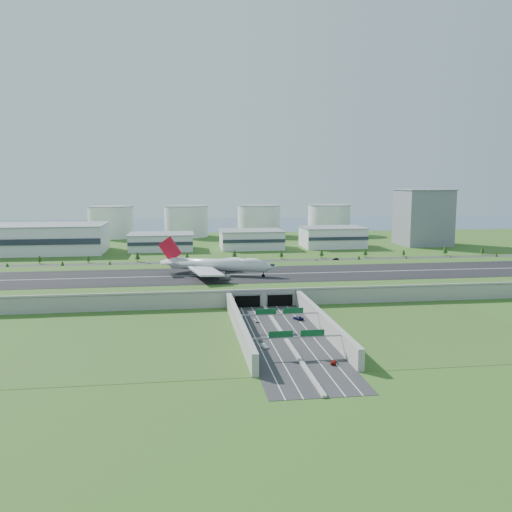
{
  "coord_description": "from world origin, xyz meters",
  "views": [
    {
      "loc": [
        -41.88,
        -320.29,
        64.88
      ],
      "look_at": [
        7.9,
        35.0,
        14.46
      ],
      "focal_mm": 38.0,
      "sensor_mm": 36.0,
      "label": 1
    }
  ],
  "objects": [
    {
      "name": "hangar_mid_b",
      "position": [
        25.0,
        190.0,
        8.5
      ],
      "size": [
        58.0,
        42.0,
        17.0
      ],
      "primitive_type": "cube",
      "color": "silver",
      "rests_on": "ground"
    },
    {
      "name": "office_tower",
      "position": [
        200.0,
        195.0,
        27.5
      ],
      "size": [
        46.0,
        46.0,
        55.0
      ],
      "primitive_type": "cube",
      "color": "slate",
      "rests_on": "ground"
    },
    {
      "name": "car_0",
      "position": [
        -8.14,
        -80.11,
        0.84
      ],
      "size": [
        2.61,
        4.52,
        1.45
      ],
      "primitive_type": "imported",
      "rotation": [
        0.0,
        0.0,
        0.22
      ],
      "color": "silver",
      "rests_on": "ground"
    },
    {
      "name": "hangar_west",
      "position": [
        -170.0,
        185.0,
        12.5
      ],
      "size": [
        120.0,
        60.0,
        25.0
      ],
      "primitive_type": "cube",
      "color": "silver",
      "rests_on": "ground"
    },
    {
      "name": "ground",
      "position": [
        0.0,
        0.0,
        0.0
      ],
      "size": [
        1200.0,
        1200.0,
        0.0
      ],
      "primitive_type": "plane",
      "color": "#2D551A",
      "rests_on": "ground"
    },
    {
      "name": "fuel_tank_b",
      "position": [
        -35.0,
        310.0,
        17.5
      ],
      "size": [
        50.0,
        50.0,
        35.0
      ],
      "primitive_type": "cylinder",
      "color": "silver",
      "rests_on": "ground"
    },
    {
      "name": "boeing_747",
      "position": [
        -20.12,
        1.3,
        14.54
      ],
      "size": [
        71.19,
        66.02,
        23.15
      ],
      "rotation": [
        0.0,
        0.0,
        -0.37
      ],
      "color": "silver",
      "rests_on": "airfield_deck"
    },
    {
      "name": "hangar_mid_c",
      "position": [
        105.0,
        190.0,
        9.5
      ],
      "size": [
        58.0,
        42.0,
        19.0
      ],
      "primitive_type": "cube",
      "color": "silver",
      "rests_on": "ground"
    },
    {
      "name": "north_expressway",
      "position": [
        0.0,
        95.0,
        0.06
      ],
      "size": [
        560.0,
        36.0,
        0.12
      ],
      "primitive_type": "cube",
      "color": "#28282B",
      "rests_on": "ground"
    },
    {
      "name": "car_4",
      "position": [
        -97.2,
        89.14,
        0.86
      ],
      "size": [
        4.64,
        2.78,
        1.48
      ],
      "primitive_type": "imported",
      "rotation": [
        0.0,
        0.0,
        1.32
      ],
      "color": "slate",
      "rests_on": "ground"
    },
    {
      "name": "hangar_mid_a",
      "position": [
        -60.0,
        190.0,
        7.5
      ],
      "size": [
        58.0,
        42.0,
        15.0
      ],
      "primitive_type": "cube",
      "color": "silver",
      "rests_on": "ground"
    },
    {
      "name": "airfield_deck",
      "position": [
        0.0,
        -0.09,
        4.12
      ],
      "size": [
        520.0,
        100.0,
        9.2
      ],
      "color": "gray",
      "rests_on": "ground"
    },
    {
      "name": "car_3",
      "position": [
        11.06,
        -140.74,
        0.81
      ],
      "size": [
        3.23,
        5.11,
        1.38
      ],
      "primitive_type": "imported",
      "rotation": [
        0.0,
        0.0,
        2.85
      ],
      "color": "maroon",
      "rests_on": "ground"
    },
    {
      "name": "car_7",
      "position": [
        -67.82,
        101.07,
        0.95
      ],
      "size": [
        6.13,
        3.64,
        1.66
      ],
      "primitive_type": "imported",
      "rotation": [
        0.0,
        0.0,
        -1.81
      ],
      "color": "white",
      "rests_on": "ground"
    },
    {
      "name": "sign_gantry_far",
      "position": [
        0.0,
        -130.04,
        6.95
      ],
      "size": [
        38.7,
        0.7,
        9.8
      ],
      "color": "gray",
      "rests_on": "ground"
    },
    {
      "name": "bay_water",
      "position": [
        0.0,
        480.0,
        0.03
      ],
      "size": [
        1200.0,
        260.0,
        0.06
      ],
      "primitive_type": "cube",
      "color": "#3C5573",
      "rests_on": "ground"
    },
    {
      "name": "car_6",
      "position": [
        181.69,
        89.68,
        0.96
      ],
      "size": [
        6.33,
        3.5,
        1.68
      ],
      "primitive_type": "imported",
      "rotation": [
        0.0,
        0.0,
        1.69
      ],
      "color": "silver",
      "rests_on": "ground"
    },
    {
      "name": "car_1",
      "position": [
        -10.47,
        -118.68,
        0.87
      ],
      "size": [
        3.08,
        4.8,
        1.49
      ],
      "primitive_type": "imported",
      "rotation": [
        0.0,
        0.0,
        0.36
      ],
      "color": "white",
      "rests_on": "ground"
    },
    {
      "name": "fuel_tank_c",
      "position": [
        50.0,
        310.0,
        17.5
      ],
      "size": [
        50.0,
        50.0,
        35.0
      ],
      "primitive_type": "cylinder",
      "color": "silver",
      "rests_on": "ground"
    },
    {
      "name": "underpass_road",
      "position": [
        0.0,
        -99.42,
        3.43
      ],
      "size": [
        38.8,
        120.4,
        8.0
      ],
      "color": "#28282B",
      "rests_on": "ground"
    },
    {
      "name": "car_5",
      "position": [
        83.47,
        104.08,
        0.95
      ],
      "size": [
        5.19,
        2.21,
        1.67
      ],
      "primitive_type": "imported",
      "rotation": [
        0.0,
        0.0,
        -1.48
      ],
      "color": "black",
      "rests_on": "ground"
    },
    {
      "name": "sign_gantry_near",
      "position": [
        0.0,
        -95.04,
        6.95
      ],
      "size": [
        38.7,
        0.7,
        9.8
      ],
      "color": "gray",
      "rests_on": "ground"
    },
    {
      "name": "tree_row",
      "position": [
        15.49,
        93.84,
        4.53
      ],
      "size": [
        502.29,
        48.54,
        8.18
      ],
      "color": "#3D2819",
      "rests_on": "ground"
    },
    {
      "name": "car_2",
      "position": [
        11.91,
        -78.77,
        0.94
      ],
      "size": [
        4.76,
        6.49,
        1.64
      ],
      "primitive_type": "imported",
      "rotation": [
        0.0,
        0.0,
        3.53
      ],
      "color": "#0B0D37",
      "rests_on": "ground"
    },
    {
      "name": "fuel_tank_d",
      "position": [
        135.0,
        310.0,
        17.5
      ],
      "size": [
        50.0,
        50.0,
        35.0
      ],
      "primitive_type": "cylinder",
      "color": "silver",
      "rests_on": "ground"
    },
    {
      "name": "fuel_tank_a",
      "position": [
        -120.0,
        310.0,
        17.5
      ],
      "size": [
        50.0,
        50.0,
        35.0
      ],
      "primitive_type": "cylinder",
      "color": "silver",
      "rests_on": "ground"
    }
  ]
}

